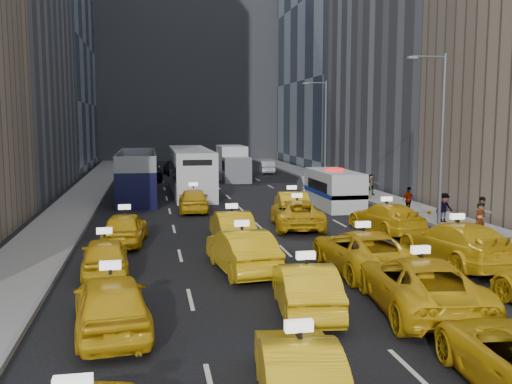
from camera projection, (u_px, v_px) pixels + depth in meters
ground at (349, 311)px, 16.73m from camera, size 160.00×160.00×0.00m
sidewalk_west at (79, 201)px, 39.19m from camera, size 3.00×90.00×0.15m
sidewalk_east at (368, 194)px, 43.02m from camera, size 3.00×90.00×0.15m
curb_west at (101, 201)px, 39.45m from camera, size 0.15×90.00×0.18m
curb_east at (349, 195)px, 42.76m from camera, size 0.15×90.00×0.18m
building_backdrop at (185, 23)px, 84.50m from camera, size 30.00×12.00×40.00m
streetlight_near at (440, 134)px, 29.51m from camera, size 2.15×0.22×9.00m
streetlight_far at (324, 129)px, 49.01m from camera, size 2.15×0.22×9.00m
taxi_1 at (298, 372)px, 11.09m from camera, size 2.00×4.43×1.41m
taxi_4 at (112, 303)px, 14.98m from camera, size 2.40×4.87×1.60m
taxi_5 at (305, 288)px, 16.57m from camera, size 2.09×4.65×1.48m
taxi_6 at (419, 284)px, 16.73m from camera, size 3.39×6.09×1.61m
taxi_8 at (105, 256)px, 20.70m from camera, size 1.89×4.19×1.40m
taxi_9 at (242, 250)px, 21.07m from camera, size 2.26×5.03×1.60m
taxi_10 at (362, 251)px, 21.14m from camera, size 2.72×5.63×1.55m
taxi_11 at (456, 243)px, 22.17m from camera, size 2.78×5.92×1.67m
taxi_12 at (125, 228)px, 25.80m from camera, size 2.15×4.52×1.49m
taxi_13 at (232, 227)px, 26.19m from camera, size 1.63×4.51×1.48m
taxi_14 at (297, 214)px, 29.84m from camera, size 3.16×5.62×1.48m
taxi_15 at (386, 218)px, 28.56m from camera, size 2.75×5.33×1.48m
taxi_16 at (193, 200)px, 35.03m from camera, size 1.93×4.46×1.50m
taxi_17 at (292, 204)px, 33.03m from camera, size 2.17×4.82×1.53m
nypd_van at (334, 190)px, 36.74m from camera, size 2.54×6.07×2.57m
double_decker at (137, 176)px, 41.03m from camera, size 3.38×11.65×3.35m
city_bus at (190, 171)px, 44.24m from camera, size 4.35×13.57×3.45m
box_truck at (233, 163)px, 53.92m from camera, size 3.16×7.29×3.23m
misc_car_0 at (309, 184)px, 44.25m from camera, size 1.97×4.27×1.36m
misc_car_1 at (146, 172)px, 53.39m from camera, size 3.01×5.97×1.62m
misc_car_2 at (215, 166)px, 60.53m from camera, size 2.53×5.67×1.61m
misc_car_3 at (174, 167)px, 59.59m from camera, size 2.47×5.03×1.65m
misc_car_4 at (267, 167)px, 61.18m from camera, size 1.86×4.18×1.33m
pedestrian_0 at (480, 219)px, 27.02m from camera, size 0.60×0.43×1.54m
pedestrian_1 at (483, 213)px, 28.38m from camera, size 0.91×0.69×1.67m
pedestrian_2 at (444, 208)px, 30.64m from camera, size 1.04×0.47×1.57m
pedestrian_3 at (408, 200)px, 33.68m from camera, size 1.00×0.71×1.55m
pedestrian_4 at (366, 187)px, 40.46m from camera, size 0.75×0.42×1.52m
pedestrian_5 at (371, 185)px, 41.95m from camera, size 1.43×0.44×1.53m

